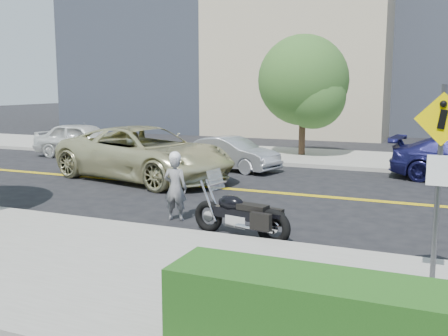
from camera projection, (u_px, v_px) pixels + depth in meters
ground_plane at (284, 193)px, 15.31m from camera, size 120.00×120.00×0.00m
sidewalk_near at (151, 276)px, 8.49m from camera, size 60.00×5.00×0.15m
sidewalk_far at (335, 158)px, 22.11m from camera, size 60.00×5.00×0.15m
pedestrian_sign at (439, 166)px, 7.64m from camera, size 0.78×0.08×3.00m
motorcyclist at (175, 186)px, 12.17m from camera, size 0.60×0.43×1.63m
motorcycle at (241, 205)px, 10.86m from camera, size 2.33×1.11×1.37m
suv at (145, 153)px, 17.45m from camera, size 6.92×4.39×1.78m
parked_car_white at (83, 140)px, 22.95m from camera, size 4.51×1.93×1.52m
parked_car_silver at (232, 154)px, 19.49m from camera, size 3.95×2.24×1.23m
tree_far_a at (303, 80)px, 22.28m from camera, size 3.86×3.86×5.27m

